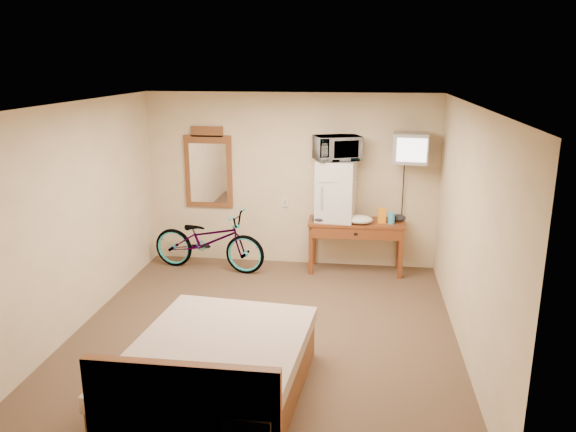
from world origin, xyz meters
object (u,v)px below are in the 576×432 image
(microwave, at_px, (337,148))
(bicycle, at_px, (209,240))
(blue_cup, at_px, (391,218))
(mini_fridge, at_px, (336,190))
(crt_television, at_px, (411,148))
(bed, at_px, (215,373))
(desk, at_px, (356,230))
(wall_mirror, at_px, (208,169))

(microwave, height_order, bicycle, microwave)
(blue_cup, bearing_deg, bicycle, -177.10)
(microwave, xyz_separation_m, blue_cup, (0.77, -0.10, -0.94))
(mini_fridge, xyz_separation_m, crt_television, (0.98, -0.04, 0.62))
(blue_cup, relative_size, bicycle, 0.09)
(microwave, xyz_separation_m, bed, (-0.88, -3.44, -1.47))
(bed, bearing_deg, mini_fridge, 75.72)
(bicycle, bearing_deg, bed, -155.75)
(desk, distance_m, bicycle, 2.11)
(blue_cup, bearing_deg, desk, 175.17)
(desk, xyz_separation_m, microwave, (-0.29, 0.06, 1.14))
(bed, bearing_deg, bicycle, 106.00)
(blue_cup, distance_m, wall_mirror, 2.73)
(wall_mirror, height_order, bed, wall_mirror)
(desk, distance_m, blue_cup, 0.52)
(mini_fridge, height_order, microwave, microwave)
(mini_fridge, relative_size, wall_mirror, 0.72)
(desk, xyz_separation_m, wall_mirror, (-2.18, 0.27, 0.77))
(microwave, bearing_deg, wall_mirror, 152.77)
(mini_fridge, height_order, blue_cup, mini_fridge)
(blue_cup, xyz_separation_m, bed, (-1.65, -3.34, -0.53))
(crt_television, relative_size, bed, 0.29)
(crt_television, distance_m, wall_mirror, 2.90)
(mini_fridge, bearing_deg, crt_television, -2.43)
(mini_fridge, distance_m, microwave, 0.59)
(desk, distance_m, microwave, 1.18)
(blue_cup, distance_m, bicycle, 2.60)
(crt_television, height_order, wall_mirror, wall_mirror)
(blue_cup, height_order, bed, blue_cup)
(desk, bearing_deg, blue_cup, -4.83)
(microwave, bearing_deg, bicycle, 166.53)
(microwave, distance_m, wall_mirror, 1.93)
(desk, height_order, blue_cup, blue_cup)
(bicycle, xyz_separation_m, bed, (0.92, -3.21, -0.14))
(mini_fridge, xyz_separation_m, microwave, (0.00, 0.00, 0.59))
(desk, bearing_deg, bicycle, -175.33)
(desk, relative_size, wall_mirror, 1.14)
(microwave, distance_m, bicycle, 2.25)
(bicycle, bearing_deg, crt_television, -77.79)
(blue_cup, xyz_separation_m, wall_mirror, (-2.66, 0.31, 0.57))
(bicycle, height_order, bed, bed)
(wall_mirror, bearing_deg, bed, -74.58)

